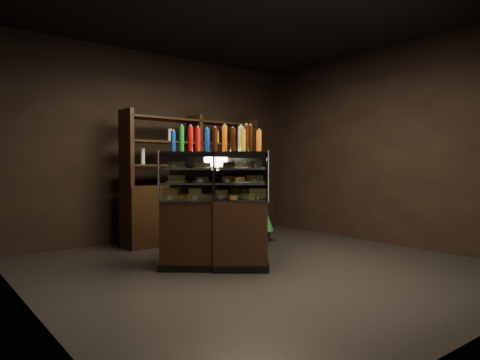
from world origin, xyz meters
TOP-DOWN VIEW (x-y plane):
  - ground at (0.00, 0.00)m, footprint 5.00×5.00m
  - room_shell at (0.00, 0.00)m, footprint 5.02×5.02m
  - display_case at (-0.22, 0.36)m, footprint 1.72×1.37m
  - food_display at (-0.22, 0.36)m, footprint 1.34×1.00m
  - bottles_top at (-0.22, 0.37)m, footprint 1.17×0.86m
  - potted_conifer at (1.13, 1.28)m, footprint 0.34×0.34m
  - back_shelving at (0.35, 2.05)m, footprint 2.44×0.55m

SIDE VIEW (x-z plane):
  - ground at x=0.00m, z-range 0.00..0.00m
  - potted_conifer at x=1.13m, z-range 0.05..0.77m
  - display_case at x=-0.22m, z-range -0.22..1.14m
  - back_shelving at x=0.35m, z-range -0.39..1.61m
  - food_display at x=-0.22m, z-range 0.80..1.23m
  - bottles_top at x=-0.22m, z-range 1.35..1.65m
  - room_shell at x=0.00m, z-range 0.44..3.45m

